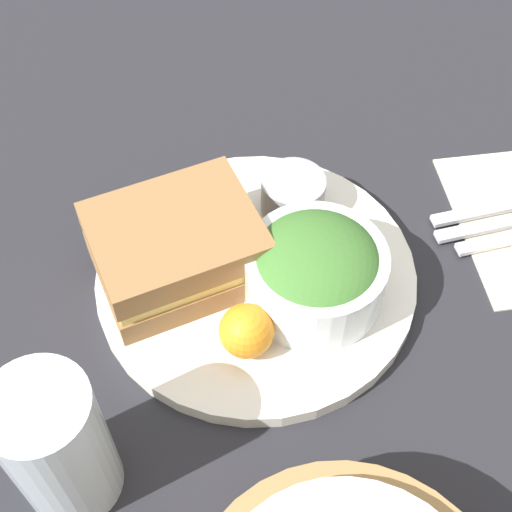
% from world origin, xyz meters
% --- Properties ---
extents(ground_plane, '(4.00, 4.00, 0.00)m').
position_xyz_m(ground_plane, '(0.00, 0.00, 0.00)').
color(ground_plane, '#232328').
extents(plate, '(0.27, 0.27, 0.01)m').
position_xyz_m(plate, '(0.00, 0.00, 0.01)').
color(plate, white).
rests_on(plate, ground_plane).
extents(sandwich, '(0.15, 0.14, 0.06)m').
position_xyz_m(sandwich, '(0.06, -0.01, 0.05)').
color(sandwich, olive).
rests_on(sandwich, plate).
extents(salad_bowl, '(0.11, 0.11, 0.07)m').
position_xyz_m(salad_bowl, '(-0.04, 0.03, 0.05)').
color(salad_bowl, white).
rests_on(salad_bowl, plate).
extents(dressing_cup, '(0.06, 0.06, 0.04)m').
position_xyz_m(dressing_cup, '(-0.04, -0.06, 0.03)').
color(dressing_cup, '#99999E').
rests_on(dressing_cup, plate).
extents(orange_wedge, '(0.04, 0.04, 0.04)m').
position_xyz_m(orange_wedge, '(0.02, 0.07, 0.04)').
color(orange_wedge, orange).
rests_on(orange_wedge, plate).
extents(drink_glass, '(0.07, 0.07, 0.13)m').
position_xyz_m(drink_glass, '(0.15, 0.16, 0.06)').
color(drink_glass, silver).
rests_on(drink_glass, ground_plane).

